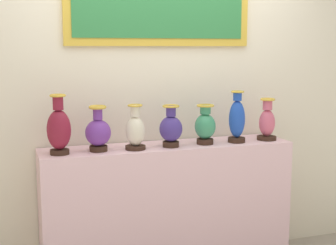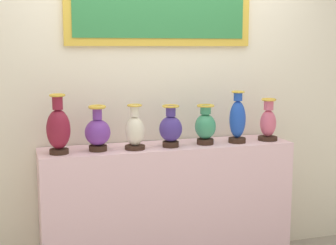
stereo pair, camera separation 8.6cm
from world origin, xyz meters
name	(u,v)px [view 1 (the left image)]	position (x,y,z in m)	size (l,w,h in m)	color
display_shelf	(168,209)	(0.00, 0.00, 0.51)	(1.94, 0.42, 1.01)	beige
back_wall	(157,75)	(0.00, 0.27, 1.53)	(4.68, 0.14, 3.04)	beige
vase_burgundy	(59,129)	(-0.82, -0.06, 1.19)	(0.17, 0.17, 0.42)	#382319
vase_violet	(98,132)	(-0.55, -0.04, 1.16)	(0.18, 0.18, 0.33)	#382319
vase_ivory	(135,131)	(-0.28, -0.07, 1.15)	(0.15, 0.15, 0.33)	#382319
vase_indigo	(171,128)	(0.00, -0.07, 1.16)	(0.17, 0.17, 0.32)	#382319
vase_jade	(205,126)	(0.29, -0.05, 1.16)	(0.16, 0.16, 0.31)	#382319
vase_sapphire	(237,120)	(0.55, -0.06, 1.19)	(0.14, 0.14, 0.41)	#382319
vase_rose	(267,122)	(0.83, -0.05, 1.16)	(0.16, 0.16, 0.34)	#382319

